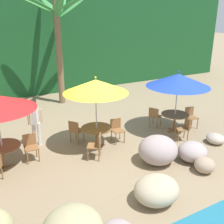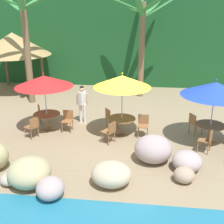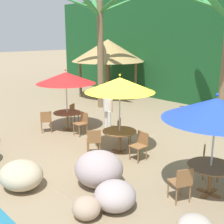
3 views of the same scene
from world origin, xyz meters
name	(u,v)px [view 1 (image 1 of 3)]	position (x,y,z in m)	size (l,w,h in m)	color
ground_plane	(103,148)	(0.00, 0.00, 0.00)	(120.00, 120.00, 0.00)	#937F60
terrace_deck	(103,148)	(0.00, 0.00, 0.00)	(18.00, 5.20, 0.01)	#937F60
foliage_backdrop	(34,41)	(0.00, 9.00, 3.00)	(28.00, 2.40, 6.00)	#194C23
rock_seawall	(188,168)	(1.22, -2.89, 0.39)	(17.07, 3.55, 0.96)	tan
dining_table_red	(2,150)	(-3.25, 0.35, 0.61)	(1.10, 1.10, 0.74)	brown
chair_red_seaward	(31,145)	(-2.40, 0.43, 0.51)	(0.43, 0.43, 0.87)	olive
umbrella_yellow	(96,86)	(-0.14, 0.22, 2.23)	(2.20, 2.20, 2.57)	silver
dining_table_yellow	(97,131)	(-0.14, 0.22, 0.61)	(1.10, 1.10, 0.74)	brown
chair_yellow_seaward	(117,128)	(0.71, 0.27, 0.51)	(0.44, 0.45, 0.87)	olive
chair_yellow_inland	(75,130)	(-0.68, 0.88, 0.51)	(0.59, 0.59, 0.87)	olive
chair_yellow_left	(97,145)	(-0.51, -0.55, 0.51)	(0.59, 0.58, 0.87)	olive
umbrella_blue	(178,80)	(3.22, -0.05, 2.12)	(2.45, 2.45, 2.48)	silver
dining_table_blue	(175,117)	(3.22, -0.05, 0.61)	(1.10, 1.10, 0.74)	brown
chair_blue_seaward	(191,116)	(4.07, -0.06, 0.51)	(0.47, 0.47, 0.87)	olive
chair_blue_inland	(154,116)	(2.75, 0.67, 0.51)	(0.57, 0.57, 0.87)	olive
chair_blue_left	(184,127)	(2.97, -0.87, 0.51)	(0.56, 0.55, 0.87)	olive
palm_tree_second	(57,29)	(0.45, 5.78, 3.82)	(3.68, 3.77, 5.44)	brown
waiter_in_white	(35,120)	(-1.97, 1.37, 0.99)	(0.52, 0.39, 1.70)	white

